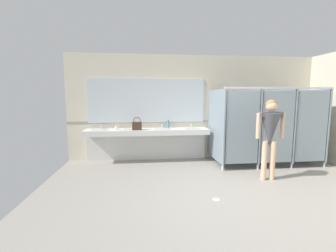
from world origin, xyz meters
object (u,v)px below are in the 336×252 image
handbag (137,126)px  soap_dispenser (168,125)px  person_standing (270,129)px  paper_cup (116,128)px

handbag → soap_dispenser: size_ratio=1.65×
person_standing → paper_cup: 3.67m
handbag → paper_cup: 0.55m
person_standing → handbag: person_standing is taller
person_standing → handbag: bearing=151.5°
person_standing → paper_cup: size_ratio=17.42×
person_standing → soap_dispenser: bearing=136.7°
person_standing → soap_dispenser: person_standing is taller
soap_dispenser → handbag: bearing=-159.7°
person_standing → handbag: (-2.77, 1.50, -0.07)m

